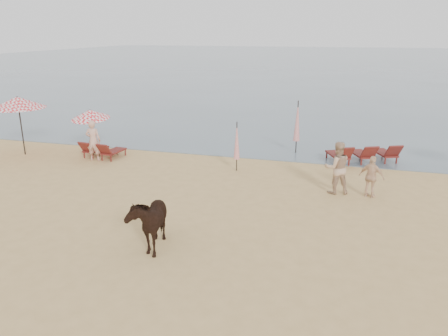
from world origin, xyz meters
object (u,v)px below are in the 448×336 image
object	(u,v)px
lounger_cluster_right	(364,153)
beachgoer_left	(93,140)
umbrella_closed_right	(237,141)
umbrella_open_left_a	(18,102)
cow	(149,220)
beachgoer_right_a	(337,168)
beachgoer_right_b	(372,177)
lounger_cluster_left	(102,150)
umbrella_open_left_b	(90,114)
umbrella_closed_left	(297,121)

from	to	relation	value
lounger_cluster_right	beachgoer_left	world-z (taller)	beachgoer_left
lounger_cluster_right	umbrella_closed_right	size ratio (longest dim) A/B	1.58
umbrella_open_left_a	umbrella_closed_right	xyz separation A→B (m)	(10.23, 0.30, -1.19)
cow	beachgoer_right_a	world-z (taller)	beachgoer_right_a
cow	beachgoer_right_b	size ratio (longest dim) A/B	1.24
beachgoer_right_a	lounger_cluster_right	bearing A→B (deg)	-123.28
lounger_cluster_right	beachgoer_left	xyz separation A→B (m)	(-11.64, -2.85, 0.49)
beachgoer_right_b	cow	bearing A→B (deg)	63.36
lounger_cluster_left	umbrella_closed_right	world-z (taller)	umbrella_closed_right
umbrella_open_left_b	lounger_cluster_left	bearing A→B (deg)	-9.84
umbrella_closed_right	cow	size ratio (longest dim) A/B	1.12
lounger_cluster_right	umbrella_open_left_b	distance (m)	12.47
lounger_cluster_right	cow	world-z (taller)	cow
umbrella_closed_right	cow	world-z (taller)	umbrella_closed_right
lounger_cluster_right	umbrella_closed_right	world-z (taller)	umbrella_closed_right
beachgoer_right_a	beachgoer_right_b	distance (m)	1.21
lounger_cluster_right	beachgoer_right_a	size ratio (longest dim) A/B	1.72
umbrella_closed_right	beachgoer_left	world-z (taller)	umbrella_closed_right
lounger_cluster_right	beachgoer_right_a	distance (m)	4.32
lounger_cluster_right	beachgoer_right_b	xyz separation A→B (m)	(0.14, -4.25, 0.31)
umbrella_open_left_a	beachgoer_right_a	distance (m)	14.43
umbrella_open_left_a	beachgoer_left	size ratio (longest dim) A/B	1.49
lounger_cluster_left	beachgoer_left	size ratio (longest dim) A/B	0.95
umbrella_closed_right	lounger_cluster_right	bearing A→B (deg)	26.75
lounger_cluster_left	beachgoer_right_b	bearing A→B (deg)	-2.60
umbrella_closed_left	beachgoer_right_b	distance (m)	6.03
umbrella_closed_left	beachgoer_left	world-z (taller)	umbrella_closed_left
umbrella_open_left_a	cow	xyz separation A→B (m)	(9.61, -6.85, -1.68)
lounger_cluster_right	umbrella_open_left_a	size ratio (longest dim) A/B	1.20
beachgoer_left	beachgoer_right_b	world-z (taller)	beachgoer_left
lounger_cluster_right	beachgoer_left	distance (m)	11.99
beachgoer_left	beachgoer_right_b	xyz separation A→B (m)	(11.77, -1.40, -0.17)
umbrella_open_left_a	umbrella_open_left_b	distance (m)	3.30
lounger_cluster_left	umbrella_open_left_b	distance (m)	1.72
umbrella_open_left_a	cow	distance (m)	11.91
umbrella_open_left_b	umbrella_closed_left	xyz separation A→B (m)	(9.16, 2.81, -0.37)
umbrella_open_left_a	umbrella_closed_left	distance (m)	12.87
lounger_cluster_right	beachgoer_right_b	bearing A→B (deg)	-112.13
cow	beachgoer_right_b	distance (m)	8.03
beachgoer_right_a	umbrella_open_left_a	bearing A→B (deg)	-24.16
beachgoer_right_a	lounger_cluster_left	bearing A→B (deg)	-28.51
umbrella_open_left_b	beachgoer_right_a	xyz separation A→B (m)	(11.16, -2.15, -0.97)
umbrella_closed_right	beachgoer_right_b	world-z (taller)	umbrella_closed_right
umbrella_open_left_b	umbrella_closed_left	world-z (taller)	umbrella_closed_left
umbrella_closed_left	lounger_cluster_right	bearing A→B (deg)	-14.73
umbrella_open_left_a	beachgoer_left	xyz separation A→B (m)	(3.71, 0.03, -1.54)
umbrella_open_left_a	beachgoer_right_b	size ratio (longest dim) A/B	1.83
umbrella_open_left_a	umbrella_closed_left	xyz separation A→B (m)	(12.29, 3.68, -0.92)
umbrella_open_left_a	umbrella_closed_right	world-z (taller)	umbrella_open_left_a
lounger_cluster_right	umbrella_open_left_a	world-z (taller)	umbrella_open_left_a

